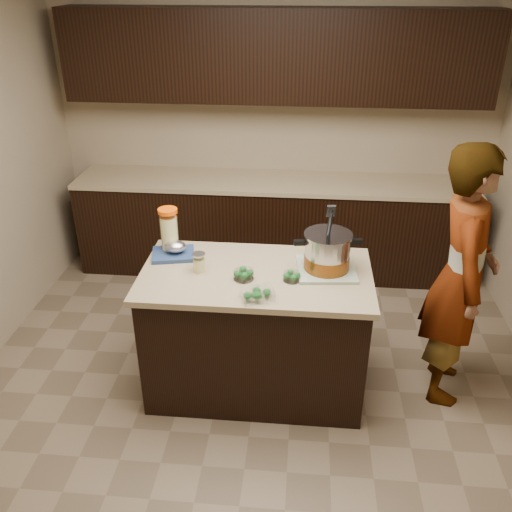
{
  "coord_description": "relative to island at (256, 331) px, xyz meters",
  "views": [
    {
      "loc": [
        0.27,
        -2.95,
        2.59
      ],
      "look_at": [
        0.0,
        0.0,
        1.02
      ],
      "focal_mm": 38.0,
      "sensor_mm": 36.0,
      "label": 1
    }
  ],
  "objects": [
    {
      "name": "lemonade_pitcher",
      "position": [
        -0.6,
        0.23,
        0.59
      ],
      "size": [
        0.15,
        0.15,
        0.31
      ],
      "rotation": [
        0.0,
        0.0,
        0.17
      ],
      "color": "#E2DB8A",
      "rests_on": "island"
    },
    {
      "name": "broccoli_tub_rect",
      "position": [
        0.04,
        -0.31,
        0.48
      ],
      "size": [
        0.22,
        0.19,
        0.07
      ],
      "rotation": [
        0.0,
        0.0,
        0.38
      ],
      "color": "silver",
      "rests_on": "island"
    },
    {
      "name": "person",
      "position": [
        1.29,
        0.11,
        0.42
      ],
      "size": [
        0.51,
        0.69,
        1.74
      ],
      "primitive_type": "imported",
      "rotation": [
        0.0,
        0.0,
        1.42
      ],
      "color": "gray",
      "rests_on": "ground"
    },
    {
      "name": "mason_jar",
      "position": [
        -0.36,
        -0.01,
        0.51
      ],
      "size": [
        0.11,
        0.11,
        0.13
      ],
      "rotation": [
        0.0,
        0.0,
        0.37
      ],
      "color": "#E2DB8A",
      "rests_on": "island"
    },
    {
      "name": "broccoli_tub_right",
      "position": [
        0.23,
        -0.07,
        0.47
      ],
      "size": [
        0.11,
        0.11,
        0.05
      ],
      "rotation": [
        0.0,
        0.0,
        0.01
      ],
      "color": "silver",
      "rests_on": "island"
    },
    {
      "name": "island",
      "position": [
        0.0,
        0.0,
        0.0
      ],
      "size": [
        1.46,
        0.81,
        0.9
      ],
      "color": "black",
      "rests_on": "ground"
    },
    {
      "name": "back_cabinets",
      "position": [
        0.0,
        1.74,
        0.49
      ],
      "size": [
        3.6,
        0.63,
        2.33
      ],
      "color": "black",
      "rests_on": "ground"
    },
    {
      "name": "broccoli_tub_left",
      "position": [
        -0.07,
        -0.08,
        0.47
      ],
      "size": [
        0.14,
        0.14,
        0.06
      ],
      "rotation": [
        0.0,
        0.0,
        -0.07
      ],
      "color": "silver",
      "rests_on": "island"
    },
    {
      "name": "stock_pot",
      "position": [
        0.44,
        0.07,
        0.57
      ],
      "size": [
        0.43,
        0.34,
        0.43
      ],
      "rotation": [
        0.0,
        0.0,
        0.14
      ],
      "color": "#B7B7BC",
      "rests_on": "dish_towel"
    },
    {
      "name": "ground_plane",
      "position": [
        0.0,
        0.0,
        -0.45
      ],
      "size": [
        4.0,
        4.0,
        0.0
      ],
      "primitive_type": "plane",
      "color": "brown",
      "rests_on": "ground"
    },
    {
      "name": "dish_towel",
      "position": [
        0.44,
        0.07,
        0.46
      ],
      "size": [
        0.39,
        0.39,
        0.02
      ],
      "primitive_type": "cube",
      "rotation": [
        0.0,
        0.0,
        0.09
      ],
      "color": "#57764F",
      "rests_on": "island"
    },
    {
      "name": "blue_tray",
      "position": [
        -0.56,
        0.17,
        0.48
      ],
      "size": [
        0.31,
        0.27,
        0.1
      ],
      "rotation": [
        0.0,
        0.0,
        0.21
      ],
      "color": "navy",
      "rests_on": "island"
    },
    {
      "name": "room_shell",
      "position": [
        0.0,
        0.0,
        1.26
      ],
      "size": [
        4.04,
        4.04,
        2.72
      ],
      "color": "tan",
      "rests_on": "ground"
    }
  ]
}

